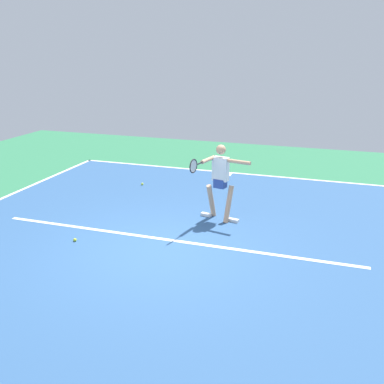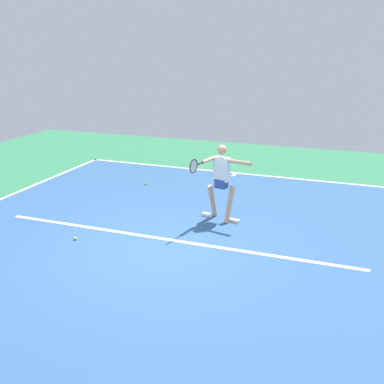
% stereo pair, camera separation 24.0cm
% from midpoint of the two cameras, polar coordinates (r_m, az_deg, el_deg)
% --- Properties ---
extents(ground_plane, '(20.35, 20.35, 0.00)m').
position_cam_midpoint_polar(ground_plane, '(8.47, -3.56, -7.47)').
color(ground_plane, '#2D754C').
extents(court_surface, '(10.05, 11.64, 0.00)m').
position_cam_midpoint_polar(court_surface, '(8.47, -3.56, -7.46)').
color(court_surface, '#2D5484').
rests_on(court_surface, ground_plane).
extents(court_line_baseline_near, '(10.05, 0.10, 0.01)m').
position_cam_midpoint_polar(court_line_baseline_near, '(13.63, 6.18, 2.46)').
color(court_line_baseline_near, white).
rests_on(court_line_baseline_near, ground_plane).
extents(court_line_service, '(7.54, 0.10, 0.01)m').
position_cam_midpoint_polar(court_line_service, '(8.89, -2.27, -6.16)').
color(court_line_service, white).
rests_on(court_line_service, ground_plane).
extents(court_line_centre_mark, '(0.10, 0.30, 0.01)m').
position_cam_midpoint_polar(court_line_centre_mark, '(13.44, 5.97, 2.24)').
color(court_line_centre_mark, white).
rests_on(court_line_centre_mark, ground_plane).
extents(tennis_player, '(1.15, 1.20, 1.71)m').
position_cam_midpoint_polar(tennis_player, '(9.59, 4.47, 1.79)').
color(tennis_player, tan).
rests_on(tennis_player, ground_plane).
extents(tennis_ball_far_corner, '(0.07, 0.07, 0.07)m').
position_cam_midpoint_polar(tennis_ball_far_corner, '(9.13, -14.11, -5.84)').
color(tennis_ball_far_corner, '#CCE033').
rests_on(tennis_ball_far_corner, ground_plane).
extents(tennis_ball_by_sideline, '(0.07, 0.07, 0.07)m').
position_cam_midpoint_polar(tennis_ball_by_sideline, '(12.43, -5.43, 1.09)').
color(tennis_ball_by_sideline, '#C6E53D').
rests_on(tennis_ball_by_sideline, ground_plane).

